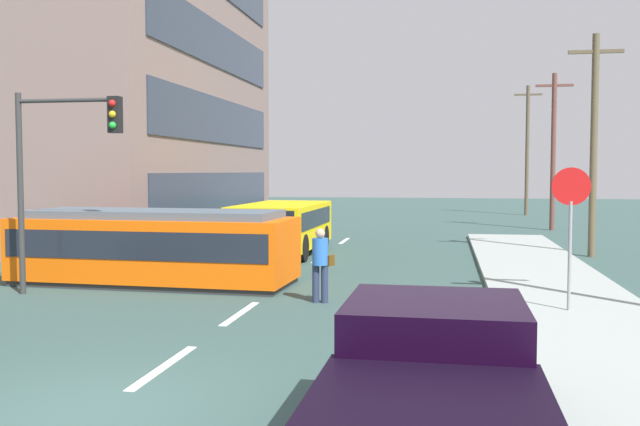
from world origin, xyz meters
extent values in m
plane|color=#334D49|center=(0.00, 10.00, 0.00)|extent=(120.00, 120.00, 0.00)
cube|color=#959F9A|center=(6.80, 6.00, 0.07)|extent=(3.20, 36.00, 0.14)
cube|color=silver|center=(0.00, 2.00, 0.01)|extent=(0.16, 2.40, 0.01)
cube|color=silver|center=(0.00, 6.00, 0.01)|extent=(0.16, 2.40, 0.01)
cube|color=silver|center=(0.00, 15.28, 0.01)|extent=(0.16, 2.40, 0.01)
cube|color=silver|center=(0.00, 21.28, 0.01)|extent=(0.16, 2.40, 0.01)
cube|color=#2D3847|center=(-5.42, 21.19, 1.92)|extent=(0.06, 14.80, 1.92)
cube|color=#2D3847|center=(-5.42, 21.19, 5.12)|extent=(0.06, 14.80, 1.92)
cube|color=#2D3847|center=(-5.42, 21.19, 8.32)|extent=(0.06, 14.80, 1.92)
cube|color=#F25A09|center=(-3.29, 9.28, 0.94)|extent=(7.35, 2.82, 1.58)
cube|color=#2D2D2D|center=(-3.29, 9.28, 0.07)|extent=(7.20, 2.68, 0.15)
cube|color=#4D5C68|center=(-3.29, 9.28, 1.83)|extent=(6.61, 2.41, 0.20)
cube|color=#1E232D|center=(-3.29, 9.28, 1.13)|extent=(7.06, 2.84, 0.70)
cube|color=yellow|center=(-1.50, 16.20, 1.05)|extent=(2.59, 5.85, 1.49)
cube|color=black|center=(-1.55, 13.35, 1.27)|extent=(2.25, 0.16, 0.90)
cube|color=black|center=(-1.50, 16.20, 1.32)|extent=(2.62, 4.98, 0.60)
cylinder|color=black|center=(-1.53, 14.34, 0.45)|extent=(2.56, 0.94, 0.90)
cylinder|color=black|center=(-1.47, 18.06, 0.45)|extent=(2.56, 0.94, 0.90)
cylinder|color=#28314E|center=(1.32, 7.48, 0.42)|extent=(0.16, 0.16, 0.85)
cylinder|color=#28314E|center=(1.52, 7.48, 0.42)|extent=(0.16, 0.16, 0.85)
cylinder|color=blue|center=(1.42, 7.48, 1.15)|extent=(0.36, 0.36, 0.60)
sphere|color=tan|center=(1.42, 7.48, 1.56)|extent=(0.22, 0.22, 0.22)
cube|color=#55340E|center=(1.64, 7.53, 0.95)|extent=(0.18, 0.22, 0.24)
cube|color=black|center=(4.04, -0.75, 0.68)|extent=(2.05, 5.02, 0.65)
cube|color=black|center=(4.05, -0.20, 1.27)|extent=(1.92, 1.92, 0.55)
cube|color=black|center=(4.03, -2.12, 1.06)|extent=(2.02, 2.27, 0.12)
cylinder|color=black|center=(3.06, 0.76, 0.40)|extent=(0.29, 0.80, 0.80)
cylinder|color=black|center=(5.06, 0.74, 0.40)|extent=(0.29, 0.80, 0.80)
cube|color=#AA0A15|center=(-4.84, 13.28, 0.52)|extent=(1.80, 4.31, 0.55)
cube|color=black|center=(-4.84, 13.13, 0.99)|extent=(1.62, 2.38, 0.40)
cylinder|color=black|center=(-5.73, 14.55, 0.32)|extent=(0.23, 0.64, 0.64)
cylinder|color=black|center=(-4.01, 14.58, 0.32)|extent=(0.23, 0.64, 0.64)
cylinder|color=black|center=(-5.68, 11.99, 0.32)|extent=(0.23, 0.64, 0.64)
cylinder|color=black|center=(-3.96, 12.02, 0.32)|extent=(0.23, 0.64, 0.64)
cube|color=#3B5744|center=(-5.69, 19.53, 0.52)|extent=(1.90, 4.39, 0.55)
cube|color=black|center=(-5.70, 19.38, 0.99)|extent=(1.73, 2.42, 0.40)
cylinder|color=black|center=(-6.60, 20.85, 0.32)|extent=(0.23, 0.64, 0.64)
cylinder|color=black|center=(-4.76, 20.83, 0.32)|extent=(0.23, 0.64, 0.64)
cylinder|color=black|center=(-6.63, 18.22, 0.32)|extent=(0.23, 0.64, 0.64)
cylinder|color=black|center=(-4.79, 18.20, 0.32)|extent=(0.23, 0.64, 0.64)
cube|color=black|center=(-5.35, 26.43, 0.52)|extent=(1.89, 4.19, 0.55)
cube|color=black|center=(-5.35, 26.28, 0.99)|extent=(1.70, 2.32, 0.40)
cylinder|color=black|center=(-6.28, 27.65, 0.32)|extent=(0.24, 0.65, 0.64)
cylinder|color=black|center=(-4.50, 27.70, 0.32)|extent=(0.24, 0.65, 0.64)
cylinder|color=black|center=(-6.21, 25.17, 0.32)|extent=(0.24, 0.65, 0.64)
cylinder|color=black|center=(-4.43, 25.22, 0.32)|extent=(0.24, 0.65, 0.64)
cylinder|color=gray|center=(6.63, 6.86, 1.24)|extent=(0.07, 0.07, 2.20)
cylinder|color=red|center=(6.63, 6.86, 2.64)|extent=(0.76, 0.04, 0.76)
cylinder|color=#333333|center=(-5.82, 7.34, 2.40)|extent=(0.14, 0.14, 4.79)
cylinder|color=#333333|center=(-4.59, 7.34, 4.59)|extent=(2.45, 0.10, 0.10)
cube|color=black|center=(-3.37, 7.34, 4.24)|extent=(0.28, 0.24, 0.84)
sphere|color=red|center=(-3.37, 7.21, 4.49)|extent=(0.16, 0.16, 0.16)
sphere|color=gold|center=(-3.37, 7.21, 4.24)|extent=(0.16, 0.16, 0.16)
sphere|color=green|center=(-3.37, 7.21, 3.99)|extent=(0.16, 0.16, 0.16)
cylinder|color=brown|center=(9.14, 17.38, 3.79)|extent=(0.24, 0.24, 7.59)
cube|color=brown|center=(9.14, 17.38, 6.99)|extent=(1.80, 0.12, 0.12)
cylinder|color=brown|center=(9.46, 28.51, 3.89)|extent=(0.24, 0.24, 7.78)
cube|color=brown|center=(9.46, 28.51, 7.18)|extent=(1.80, 0.12, 0.12)
cylinder|color=brown|center=(9.57, 40.65, 4.31)|extent=(0.24, 0.24, 8.63)
cube|color=brown|center=(9.57, 40.65, 8.03)|extent=(1.80, 0.12, 0.12)
camera|label=1|loc=(4.12, -7.77, 2.94)|focal=39.19mm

